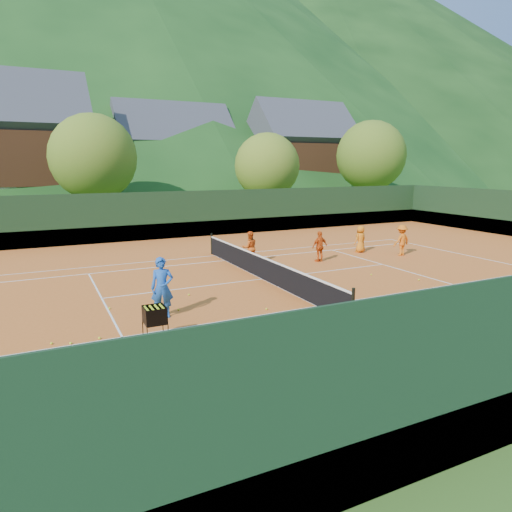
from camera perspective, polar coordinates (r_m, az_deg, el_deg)
name	(u,v)px	position (r m, az deg, el deg)	size (l,w,h in m)	color
ground	(262,279)	(18.96, 0.81, -2.95)	(400.00, 400.00, 0.00)	#2C5219
clay_court	(262,279)	(18.96, 0.81, -2.92)	(40.00, 24.00, 0.02)	#C35B1F
mountain_far	(76,12)	(184.34, -21.57, 26.52)	(280.00, 280.00, 110.00)	#133613
mountain_far_right	(296,54)	(197.93, 4.98, 23.88)	(260.00, 260.00, 95.00)	black
coach	(162,288)	(14.37, -11.65, -3.89)	(0.69, 0.45, 1.90)	blue
student_a	(250,248)	(21.72, -0.78, 1.06)	(0.76, 0.59, 1.56)	#E15414
student_b	(320,246)	(22.40, 7.98, 1.19)	(0.88, 0.37, 1.50)	#D85113
student_c	(360,239)	(25.18, 12.93, 2.08)	(0.71, 0.46, 1.45)	orange
student_d	(401,240)	(24.89, 17.72, 1.90)	(1.04, 0.60, 1.61)	orange
tennis_ball_0	(419,280)	(19.86, 19.69, -2.81)	(0.07, 0.07, 0.07)	#C9E526
tennis_ball_1	(99,338)	(13.32, -18.98, -9.68)	(0.07, 0.07, 0.07)	#C9E526
tennis_ball_2	(489,297)	(18.34, 27.11, -4.56)	(0.07, 0.07, 0.07)	#C9E526
tennis_ball_3	(178,310)	(15.15, -9.68, -6.64)	(0.07, 0.07, 0.07)	#C9E526
tennis_ball_4	(426,364)	(11.84, 20.50, -12.48)	(0.07, 0.07, 0.07)	#C9E526
tennis_ball_5	(266,309)	(15.01, 1.32, -6.64)	(0.07, 0.07, 0.07)	#C9E526
tennis_ball_6	(344,318)	(14.45, 10.94, -7.57)	(0.07, 0.07, 0.07)	#C9E526
tennis_ball_7	(299,401)	(9.60, 5.40, -17.63)	(0.07, 0.07, 0.07)	#C9E526
tennis_ball_8	(109,308)	(15.84, -17.85, -6.23)	(0.07, 0.07, 0.07)	#C9E526
tennis_ball_9	(296,349)	(11.94, 5.08, -11.56)	(0.07, 0.07, 0.07)	#C9E526
tennis_ball_10	(71,343)	(13.23, -22.16, -10.05)	(0.07, 0.07, 0.07)	#C9E526
tennis_ball_11	(428,370)	(11.50, 20.70, -13.23)	(0.07, 0.07, 0.07)	#C9E526
tennis_ball_12	(299,408)	(9.39, 5.40, -18.35)	(0.07, 0.07, 0.07)	#C9E526
tennis_ball_13	(51,343)	(13.42, -24.20, -9.93)	(0.07, 0.07, 0.07)	#C9E526
tennis_ball_14	(231,401)	(9.60, -3.20, -17.59)	(0.07, 0.07, 0.07)	#C9E526
tennis_ball_15	(371,275)	(20.17, 14.21, -2.27)	(0.07, 0.07, 0.07)	#C9E526
tennis_ball_16	(75,426)	(9.41, -21.71, -19.10)	(0.07, 0.07, 0.07)	#C9E526
tennis_ball_17	(382,356)	(11.95, 15.50, -11.93)	(0.07, 0.07, 0.07)	#C9E526
tennis_ball_18	(381,385)	(10.53, 15.42, -15.24)	(0.07, 0.07, 0.07)	#C9E526
tennis_ball_19	(412,297)	(17.30, 18.94, -4.81)	(0.07, 0.07, 0.07)	#C9E526
tennis_ball_20	(151,315)	(14.81, -12.94, -7.19)	(0.07, 0.07, 0.07)	#C9E526
tennis_ball_21	(450,317)	(15.48, 23.11, -7.02)	(0.07, 0.07, 0.07)	#C9E526
tennis_ball_23	(189,295)	(16.77, -8.39, -4.81)	(0.07, 0.07, 0.07)	#C9E526
tennis_ball_24	(316,335)	(12.93, 7.51, -9.77)	(0.07, 0.07, 0.07)	#C9E526
court_lines	(262,279)	(18.96, 0.81, -2.88)	(23.83, 11.03, 0.00)	silver
tennis_net	(262,267)	(18.84, 0.82, -1.42)	(0.10, 12.07, 1.10)	black
perimeter_fence	(263,249)	(18.69, 0.82, 0.82)	(40.40, 24.24, 3.00)	black
ball_hopper	(155,316)	(12.45, -12.55, -7.31)	(0.57, 0.57, 1.00)	black
chalet_left	(8,153)	(46.45, -28.63, 11.22)	(13.80, 9.93, 12.92)	beige
chalet_mid	(173,161)	(52.39, -10.31, 11.56)	(12.65, 8.82, 11.45)	beige
chalet_right	(300,159)	(54.34, 5.56, 11.96)	(11.50, 8.82, 11.91)	beige
tree_b	(94,157)	(36.66, -19.63, 11.54)	(6.40, 6.40, 8.40)	#422A1A
tree_c	(267,166)	(39.84, 1.41, 11.19)	(5.60, 5.60, 7.35)	#432A1A
tree_d	(371,156)	(47.35, 14.15, 12.07)	(6.80, 6.80, 8.93)	#3F2819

